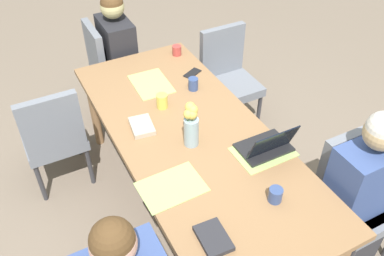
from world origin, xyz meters
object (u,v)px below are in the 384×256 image
chair_far_right_near (53,135)px  book_red_cover (213,238)px  coffee_mug_centre_right (177,50)px  coffee_mug_near_right (275,195)px  person_near_left_near (356,199)px  chair_head_right_left_mid (110,65)px  coffee_mug_centre_left (193,84)px  phone_black (192,73)px  chair_near_left_near (353,191)px  person_head_right_left_mid (120,64)px  coffee_mug_near_left (162,101)px  flower_vase (191,124)px  chair_near_right_mid (228,74)px  dining_table (192,142)px  book_blue_cover (142,126)px  laptop_near_left_near (267,146)px

chair_far_right_near → book_red_cover: chair_far_right_near is taller
coffee_mug_centre_right → coffee_mug_near_right: bearing=172.9°
coffee_mug_centre_right → book_red_cover: 1.82m
person_near_left_near → chair_head_right_left_mid: (2.23, 0.82, -0.03)m
coffee_mug_centre_left → phone_black: coffee_mug_centre_left is taller
chair_near_left_near → coffee_mug_centre_right: 1.74m
chair_near_left_near → person_head_right_left_mid: 2.24m
chair_head_right_left_mid → coffee_mug_near_left: size_ratio=8.79×
flower_vase → phone_black: 0.82m
coffee_mug_near_left → book_red_cover: coffee_mug_near_left is taller
chair_far_right_near → flower_vase: (-0.79, -0.74, 0.40)m
chair_near_left_near → coffee_mug_centre_left: (1.15, 0.55, 0.29)m
coffee_mug_near_right → chair_near_right_mid: bearing=-22.8°
dining_table → chair_near_right_mid: (0.82, -0.78, -0.17)m
coffee_mug_centre_right → phone_black: coffee_mug_centre_right is taller
coffee_mug_near_left → coffee_mug_near_right: (-1.05, -0.20, -0.01)m
dining_table → flower_vase: 0.25m
book_red_cover → chair_head_right_left_mid: bearing=-1.5°
flower_vase → book_red_cover: 0.74m
coffee_mug_near_left → book_blue_cover: (-0.15, 0.21, -0.03)m
chair_near_right_mid → book_blue_cover: 1.24m
dining_table → coffee_mug_near_left: size_ratio=21.87×
dining_table → book_red_cover: bearing=160.1°
chair_near_right_mid → flower_vase: size_ratio=2.94×
dining_table → chair_far_right_near: chair_far_right_near is taller
book_red_cover → book_blue_cover: bearing=2.5°
book_red_cover → dining_table: bearing=-16.8°
chair_head_right_left_mid → person_head_right_left_mid: size_ratio=0.75×
chair_far_right_near → laptop_near_left_near: bearing=-133.8°
chair_head_right_left_mid → chair_far_right_near: bearing=136.7°
flower_vase → book_red_cover: size_ratio=1.53×
coffee_mug_centre_left → book_blue_cover: 0.56m
chair_near_left_near → flower_vase: bearing=52.8°
dining_table → laptop_near_left_near: (-0.35, -0.33, 0.12)m
chair_near_left_near → book_red_cover: size_ratio=4.50×
coffee_mug_near_right → coffee_mug_centre_right: coffee_mug_near_right is taller
person_head_right_left_mid → coffee_mug_near_right: 2.10m
chair_head_right_left_mid → book_blue_cover: (-1.24, 0.17, 0.26)m
person_near_left_near → coffee_mug_near_left: 1.40m
chair_head_right_left_mid → flower_vase: flower_vase is taller
dining_table → chair_far_right_near: size_ratio=2.49×
chair_near_right_mid → book_red_cover: 1.92m
laptop_near_left_near → chair_near_right_mid: bearing=-21.1°
chair_far_right_near → coffee_mug_near_right: bearing=-146.6°
chair_near_right_mid → flower_vase: flower_vase is taller
phone_black → coffee_mug_near_right: bearing=55.8°
person_head_right_left_mid → chair_far_right_near: person_head_right_left_mid is taller
chair_head_right_left_mid → laptop_near_left_near: 1.87m
book_blue_cover → chair_far_right_near: bearing=53.4°
laptop_near_left_near → coffee_mug_centre_left: size_ratio=3.43×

